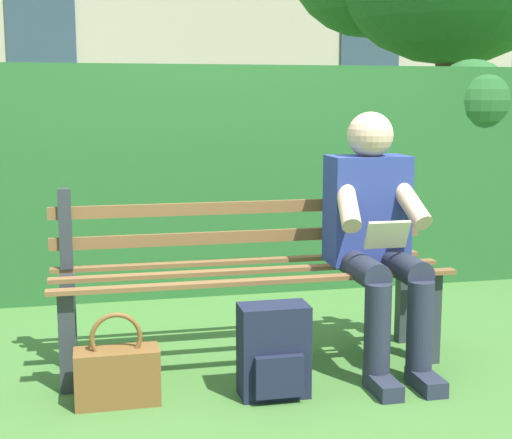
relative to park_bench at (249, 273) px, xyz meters
name	(u,v)px	position (x,y,z in m)	size (l,w,h in m)	color
ground	(251,364)	(0.00, 0.06, -0.43)	(60.00, 60.00, 0.00)	#3D6B2D
park_bench	(249,273)	(0.00, 0.00, 0.00)	(1.85, 0.48, 0.85)	#2D3338
person_seated	(376,232)	(-0.58, 0.17, 0.21)	(0.44, 0.73, 1.20)	navy
hedge_backdrop	(220,174)	(-0.13, -1.51, 0.33)	(5.96, 0.69, 1.53)	#265B28
backpack	(274,352)	(-0.01, 0.46, -0.24)	(0.29, 0.24, 0.40)	#191E33
handbag	(117,374)	(0.64, 0.41, -0.30)	(0.35, 0.15, 0.39)	brown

